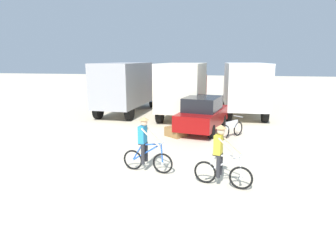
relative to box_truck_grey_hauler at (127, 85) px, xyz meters
The scene contains 9 objects.
ground_plane 13.07m from the box_truck_grey_hauler, 72.07° to the right, with size 120.00×120.00×0.00m, color beige.
box_truck_grey_hauler is the anchor object (origin of this frame).
box_truck_cream_rv 3.96m from the box_truck_grey_hauler, ahead, with size 2.54×6.81×3.35m.
box_truck_white_box 7.73m from the box_truck_grey_hauler, ahead, with size 2.72×6.86×3.35m.
sedan_parked 6.88m from the box_truck_grey_hauler, 37.29° to the right, with size 2.52×4.46×1.76m.
cyclist_orange_shirt 10.90m from the box_truck_grey_hauler, 68.13° to the right, with size 1.72×0.53×1.82m.
cyclist_cowboy_hat 12.59m from the box_truck_grey_hauler, 59.00° to the right, with size 1.70×0.60×1.82m.
bicycle_spare 8.73m from the box_truck_grey_hauler, 37.07° to the right, with size 1.09×1.42×0.97m.
supply_crate 7.12m from the box_truck_grey_hauler, 52.01° to the right, with size 0.72×0.88×0.45m, color olive.
Camera 1 is at (2.52, -6.60, 3.62)m, focal length 31.55 mm.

